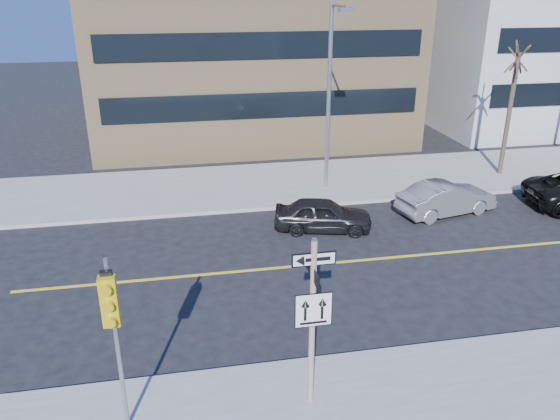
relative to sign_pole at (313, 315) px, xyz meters
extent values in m
plane|color=black|center=(0.00, 2.51, -2.44)|extent=(120.00, 120.00, 0.00)
cylinder|color=beige|center=(0.00, 0.01, -0.29)|extent=(0.13, 0.13, 4.00)
cylinder|color=gray|center=(0.00, 0.01, 1.74)|extent=(0.10, 0.10, 0.06)
cube|color=black|center=(0.00, 0.01, 1.31)|extent=(0.92, 0.03, 0.30)
cube|color=black|center=(0.00, 0.01, 0.96)|extent=(0.03, 0.92, 0.30)
cube|color=white|center=(0.00, -0.07, 0.16)|extent=(0.80, 0.03, 0.80)
cylinder|color=gray|center=(-4.00, 0.01, -0.29)|extent=(0.09, 0.09, 4.00)
cube|color=gold|center=(-4.00, -0.19, 0.91)|extent=(0.32, 0.22, 1.05)
sphere|color=#8C0705|center=(-4.00, -0.31, 1.26)|extent=(0.17, 0.17, 0.17)
sphere|color=black|center=(-4.00, -0.31, 0.91)|extent=(0.17, 0.17, 0.17)
sphere|color=black|center=(-4.00, -0.31, 0.56)|extent=(0.17, 0.17, 0.17)
imported|color=black|center=(2.72, 9.22, -1.80)|extent=(2.33, 3.98, 1.27)
imported|color=slate|center=(8.13, 9.83, -1.75)|extent=(2.31, 4.37, 1.37)
cylinder|color=gray|center=(4.00, 13.51, 1.71)|extent=(0.18, 0.18, 8.00)
cylinder|color=gray|center=(4.00, 12.51, 5.61)|extent=(0.10, 2.20, 0.10)
cube|color=gray|center=(4.00, 11.51, 5.51)|extent=(0.55, 0.30, 0.16)
cylinder|color=#3B2C22|center=(13.00, 13.81, 0.61)|extent=(0.22, 0.22, 5.80)
cube|color=#A4A8AA|center=(24.00, 26.51, 5.06)|extent=(20.00, 16.00, 15.00)
camera|label=1|loc=(-2.47, -9.42, 6.45)|focal=35.00mm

